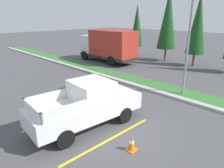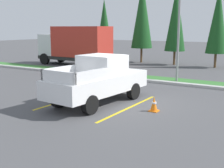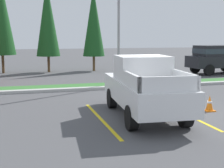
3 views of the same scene
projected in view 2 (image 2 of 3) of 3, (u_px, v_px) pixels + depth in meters
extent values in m
plane|color=#4C4C4F|center=(123.00, 101.00, 13.60)|extent=(120.00, 120.00, 0.00)
cube|color=yellow|center=(71.00, 99.00, 13.98)|extent=(0.12, 4.80, 0.01)
cube|color=yellow|center=(129.00, 108.00, 12.36)|extent=(0.12, 4.80, 0.01)
cube|color=#B2B2AD|center=(164.00, 82.00, 17.76)|extent=(56.00, 0.40, 0.15)
cube|color=#387533|center=(171.00, 80.00, 18.68)|extent=(56.00, 1.80, 0.06)
cylinder|color=black|center=(105.00, 87.00, 14.82)|extent=(0.34, 0.78, 0.76)
cylinder|color=black|center=(133.00, 91.00, 13.83)|extent=(0.34, 0.78, 0.76)
cylinder|color=black|center=(59.00, 98.00, 12.37)|extent=(0.34, 0.78, 0.76)
cylinder|color=black|center=(90.00, 105.00, 11.38)|extent=(0.34, 0.78, 0.76)
cube|color=white|center=(98.00, 83.00, 13.01)|extent=(2.30, 5.33, 0.76)
cube|color=white|center=(102.00, 65.00, 13.10)|extent=(1.88, 1.73, 0.84)
cube|color=#2D3842|center=(113.00, 62.00, 13.73)|extent=(1.62, 0.19, 0.63)
cube|color=white|center=(60.00, 72.00, 12.25)|extent=(0.25, 1.90, 0.44)
cube|color=white|center=(91.00, 76.00, 11.25)|extent=(0.25, 1.90, 0.44)
cube|color=white|center=(58.00, 77.00, 11.04)|extent=(1.80, 0.24, 0.44)
cube|color=silver|center=(130.00, 81.00, 15.07)|extent=(1.81, 0.30, 0.28)
cylinder|color=black|center=(45.00, 59.00, 27.01)|extent=(1.00, 0.30, 1.00)
cylinder|color=black|center=(61.00, 57.00, 28.85)|extent=(1.00, 0.30, 1.00)
cylinder|color=black|center=(83.00, 62.00, 24.73)|extent=(1.00, 0.30, 1.00)
cylinder|color=black|center=(98.00, 59.00, 26.57)|extent=(1.00, 0.30, 1.00)
cube|color=#262626|center=(75.00, 58.00, 26.55)|extent=(6.81, 2.31, 0.30)
cube|color=silver|center=(53.00, 45.00, 27.67)|extent=(1.61, 2.30, 1.90)
cube|color=#2D3842|center=(46.00, 42.00, 28.05)|extent=(0.06, 2.10, 0.90)
cube|color=#B22D23|center=(82.00, 42.00, 25.87)|extent=(5.01, 2.41, 2.60)
cylinder|color=gray|center=(179.00, 29.00, 17.70)|extent=(0.14, 0.14, 6.44)
cylinder|color=brown|center=(104.00, 54.00, 31.29)|extent=(0.20, 0.20, 1.12)
cone|color=#194C1E|center=(104.00, 24.00, 30.71)|extent=(1.61, 1.61, 5.09)
cylinder|color=brown|center=(141.00, 55.00, 28.58)|extent=(0.20, 0.20, 1.39)
cone|color=#194C1E|center=(142.00, 14.00, 27.86)|extent=(2.01, 2.01, 6.33)
cylinder|color=brown|center=(174.00, 58.00, 26.66)|extent=(0.20, 0.20, 1.25)
cone|color=#194C1E|center=(176.00, 18.00, 26.02)|extent=(1.81, 1.81, 5.70)
cylinder|color=brown|center=(215.00, 60.00, 24.79)|extent=(0.20, 0.20, 1.20)
cone|color=#194C1E|center=(218.00, 20.00, 24.17)|extent=(1.73, 1.73, 5.45)
cube|color=orange|center=(154.00, 111.00, 11.85)|extent=(0.36, 0.36, 0.04)
cone|color=orange|center=(154.00, 103.00, 11.79)|extent=(0.28, 0.28, 0.56)
cylinder|color=white|center=(154.00, 103.00, 11.79)|extent=(0.19, 0.19, 0.07)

